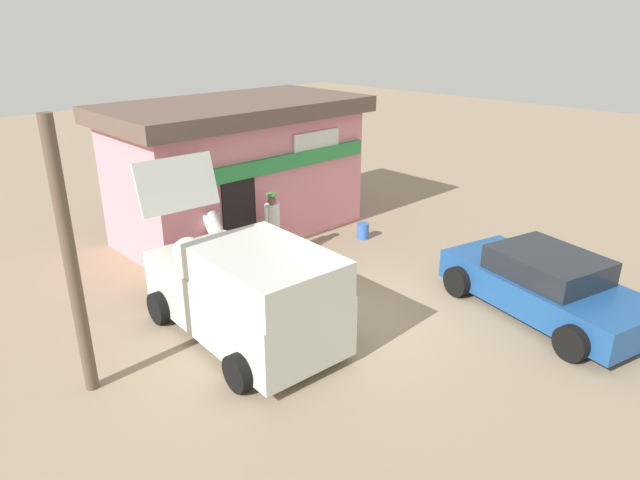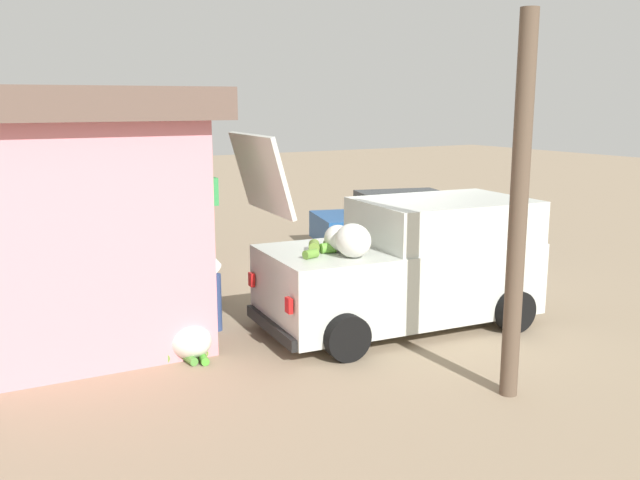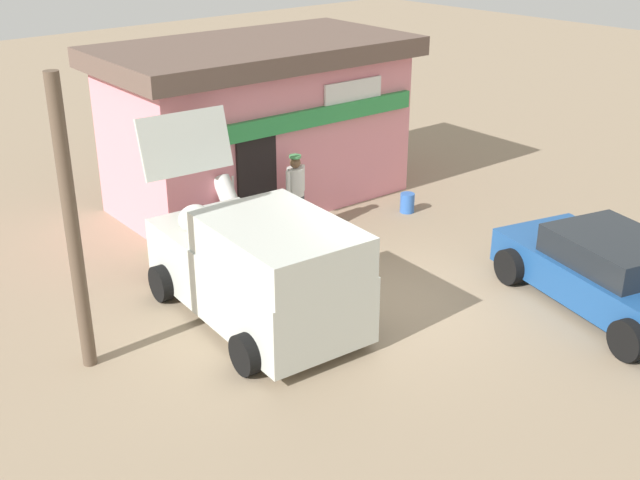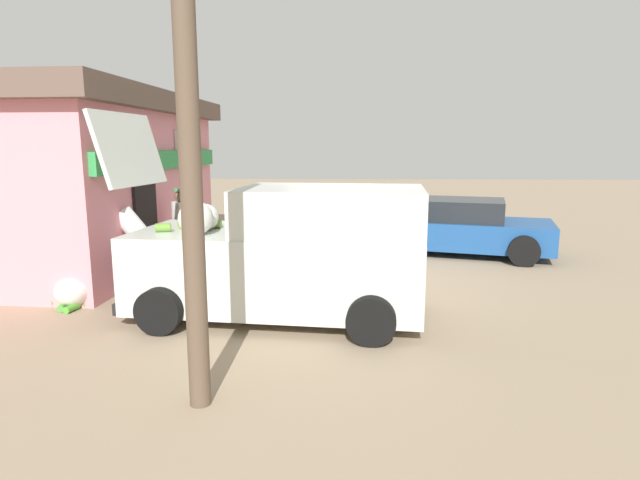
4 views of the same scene
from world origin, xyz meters
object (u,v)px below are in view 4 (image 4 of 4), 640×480
Objects in this scene: parked_sedan at (458,228)px; paint_bucket at (243,238)px; vendor_standing at (181,224)px; storefront_bar at (94,178)px; customer_bending at (135,236)px; unloaded_banana_pile at (74,292)px; delivery_van at (289,253)px.

parked_sedan is 10.43× the size of paint_bucket.
vendor_standing is 3.86× the size of paint_bucket.
parked_sedan is at bearing -72.04° from vendor_standing.
parked_sedan is at bearing -80.50° from storefront_bar.
unloaded_banana_pile is at bearing 149.96° from customer_bending.
customer_bending is at bearing 164.83° from vendor_standing.
delivery_van is 5.52m from paint_bucket.
parked_sedan is at bearing -62.14° from customer_bending.
customer_bending reaches higher than paint_bucket.
storefront_bar is at bearing 99.50° from parked_sedan.
unloaded_banana_pile is at bearing 158.18° from vendor_standing.
paint_bucket is (5.22, 1.66, -0.72)m from delivery_van.
storefront_bar is 3.51m from unloaded_banana_pile.
customer_bending is at bearing 64.13° from delivery_van.
customer_bending is at bearing -141.31° from storefront_bar.
delivery_van is 3.07m from customer_bending.
storefront_bar is 3.65m from paint_bucket.
delivery_van is 10.74× the size of paint_bucket.
storefront_bar is at bearing 52.68° from delivery_van.
storefront_bar is 5.52m from delivery_van.
parked_sedan is 5.18× the size of unloaded_banana_pile.
storefront_bar is 1.55× the size of parked_sedan.
delivery_van is at bearing 143.43° from parked_sedan.
vendor_standing reaches higher than unloaded_banana_pile.
vendor_standing is (2.73, 2.39, -0.01)m from delivery_van.
vendor_standing is at bearing -106.64° from storefront_bar.
unloaded_banana_pile reaches higher than paint_bucket.
vendor_standing is at bearing -21.82° from unloaded_banana_pile.
parked_sedan reaches higher than paint_bucket.
unloaded_banana_pile is at bearing 122.30° from parked_sedan.
paint_bucket is at bearing 83.14° from parked_sedan.
vendor_standing is 1.92× the size of unloaded_banana_pile.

